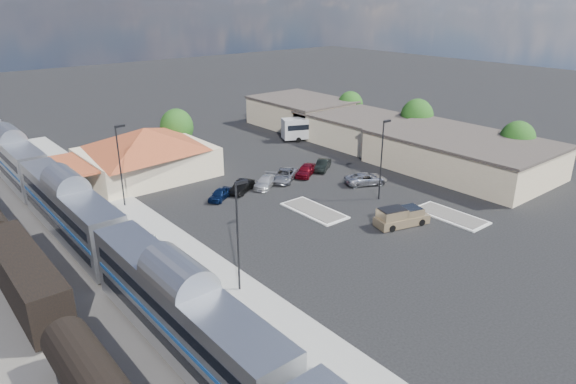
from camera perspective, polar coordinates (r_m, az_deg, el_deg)
ground at (r=50.75m, az=1.07°, el=-3.97°), size 280.00×280.00×0.00m
railbed at (r=48.78m, az=-24.87°, el=-7.09°), size 16.00×100.00×0.12m
platform at (r=49.52m, az=-14.25°, el=-5.21°), size 5.50×92.00×0.18m
passenger_train at (r=50.93m, az=-23.05°, el=-2.13°), size 3.00×104.00×5.55m
freight_cars at (r=42.70m, az=-27.12°, el=-8.70°), size 2.80×46.00×4.00m
station_depot at (r=66.73m, az=-15.53°, el=4.31°), size 18.35×12.24×6.20m
buildings_east at (r=78.39m, az=10.00°, el=6.53°), size 14.40×51.40×4.80m
traffic_island_south at (r=54.50m, az=2.91°, el=-2.06°), size 3.30×7.50×0.21m
traffic_island_north at (r=55.76m, az=17.60°, el=-2.52°), size 3.30×7.50×0.21m
lamp_plat_s at (r=38.18m, az=-5.53°, el=-4.01°), size 1.08×0.25×9.00m
lamp_plat_n at (r=56.71m, az=-18.15°, el=3.45°), size 1.08×0.25×9.00m
lamp_lot at (r=56.97m, az=10.44°, el=4.24°), size 1.08×0.25×9.00m
tree_east_a at (r=73.15m, az=24.11°, el=5.28°), size 4.56×4.56×6.42m
tree_east_b at (r=81.16m, az=14.12°, el=8.12°), size 4.94×4.94×6.96m
tree_east_c at (r=90.07m, az=6.93°, el=9.53°), size 4.41×4.41×6.21m
tree_depot at (r=74.86m, az=-12.26°, el=7.08°), size 4.71×4.71×6.63m
pickup_truck at (r=52.13m, az=12.54°, el=-2.72°), size 5.81×3.39×1.89m
suv at (r=62.72m, az=8.68°, el=1.47°), size 5.66×4.32×1.43m
coach_bus at (r=81.92m, az=3.18°, el=7.27°), size 11.03×6.60×3.53m
person_a at (r=39.24m, az=-7.80°, el=-10.59°), size 0.58×0.69×1.62m
person_b at (r=46.98m, az=-14.66°, el=-5.49°), size 0.90×0.99×1.66m
parked_car_a at (r=57.91m, az=-7.57°, el=-0.23°), size 3.99×3.26×1.28m
parked_car_b at (r=59.74m, az=-5.14°, el=0.60°), size 4.33×3.34×1.37m
parked_car_c at (r=61.26m, az=-2.51°, el=1.15°), size 4.73×4.01×1.30m
parked_car_d at (r=63.32m, az=-0.37°, el=1.90°), size 5.49×4.84×1.41m
parked_car_e at (r=65.05m, az=1.99°, el=2.45°), size 4.65×3.73×1.49m
parked_car_f at (r=67.33m, az=3.87°, el=3.01°), size 4.26×3.53×1.37m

